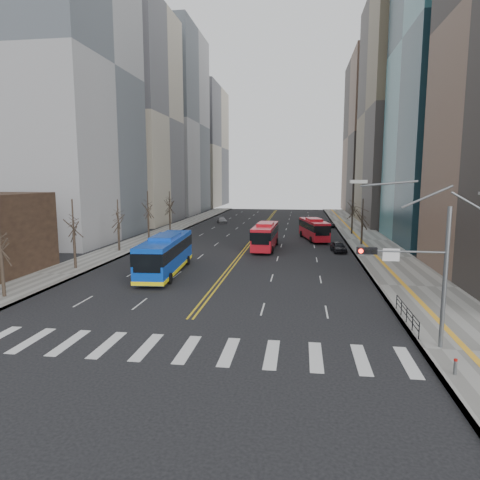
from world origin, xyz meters
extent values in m
plane|color=black|center=(0.00, 0.00, 0.00)|extent=(220.00, 220.00, 0.00)
cube|color=slate|center=(17.50, 45.00, 0.07)|extent=(7.00, 130.00, 0.15)
cube|color=slate|center=(-16.50, 45.00, 0.07)|extent=(5.00, 130.00, 0.15)
cube|color=silver|center=(-8.27, 0.00, 0.01)|extent=(0.70, 4.00, 0.01)
cube|color=silver|center=(-5.91, 0.00, 0.01)|extent=(0.70, 4.00, 0.01)
cube|color=silver|center=(-3.55, 0.00, 0.01)|extent=(0.70, 4.00, 0.01)
cube|color=silver|center=(-1.18, 0.00, 0.01)|extent=(0.70, 4.00, 0.01)
cube|color=silver|center=(1.18, 0.00, 0.01)|extent=(0.70, 4.00, 0.01)
cube|color=silver|center=(3.55, 0.00, 0.01)|extent=(0.70, 4.00, 0.01)
cube|color=silver|center=(5.91, 0.00, 0.01)|extent=(0.70, 4.00, 0.01)
cube|color=silver|center=(8.27, 0.00, 0.01)|extent=(0.70, 4.00, 0.01)
cube|color=silver|center=(10.64, 0.00, 0.01)|extent=(0.70, 4.00, 0.01)
cube|color=silver|center=(13.00, 0.00, 0.01)|extent=(0.70, 4.00, 0.01)
cube|color=gold|center=(-0.20, 55.00, 0.01)|extent=(0.15, 100.00, 0.01)
cube|color=gold|center=(0.20, 55.00, 0.01)|extent=(0.15, 100.00, 0.01)
cube|color=gray|center=(-31.00, 40.00, 26.00)|extent=(22.00, 24.00, 52.00)
cube|color=#AEA28C|center=(-31.00, 66.00, 22.00)|extent=(22.00, 22.00, 44.00)
cube|color=gray|center=(-30.00, 93.00, 24.00)|extent=(20.00, 26.00, 48.00)
cube|color=#36707A|center=(31.00, 44.00, 29.00)|extent=(20.00, 22.00, 58.00)
cube|color=#776A52|center=(30.00, 71.00, 23.00)|extent=(20.00, 26.00, 46.00)
cube|color=#AEA28C|center=(-29.00, 125.00, 20.00)|extent=(18.00, 30.00, 40.00)
cube|color=brown|center=(29.00, 103.00, 21.00)|extent=(18.00, 30.00, 42.00)
cylinder|color=slate|center=(15.20, 2.00, 4.00)|extent=(0.24, 0.24, 8.00)
cylinder|color=slate|center=(12.95, 2.00, 5.50)|extent=(4.50, 0.12, 0.12)
cube|color=black|center=(11.00, 2.00, 5.50)|extent=(1.10, 0.28, 0.38)
cylinder|color=#FF190C|center=(10.65, 1.84, 5.50)|extent=(0.24, 0.08, 0.24)
cylinder|color=black|center=(11.00, 1.84, 5.50)|extent=(0.24, 0.08, 0.24)
cylinder|color=black|center=(11.35, 1.84, 5.50)|extent=(0.24, 0.08, 0.24)
cube|color=silver|center=(12.30, 2.00, 5.30)|extent=(0.90, 0.06, 0.70)
cube|color=#999993|center=(10.40, 2.00, 9.30)|extent=(0.90, 0.35, 0.18)
cube|color=black|center=(14.30, 6.00, 1.15)|extent=(0.04, 6.00, 0.04)
cylinder|color=black|center=(14.30, 3.00, 0.65)|extent=(0.06, 0.06, 1.00)
cylinder|color=black|center=(14.30, 4.50, 0.65)|extent=(0.06, 0.06, 1.00)
cylinder|color=black|center=(14.30, 6.00, 0.65)|extent=(0.06, 0.06, 1.00)
cylinder|color=black|center=(14.30, 7.50, 0.65)|extent=(0.06, 0.06, 1.00)
cylinder|color=black|center=(14.30, 9.00, 0.65)|extent=(0.06, 0.06, 1.00)
cylinder|color=slate|center=(14.80, -1.50, 0.50)|extent=(0.16, 0.16, 0.70)
cylinder|color=#B2140F|center=(14.80, -1.50, 0.88)|extent=(0.17, 0.17, 0.10)
cylinder|color=#2D241B|center=(-16.00, 8.00, 1.88)|extent=(0.28, 0.28, 3.75)
cylinder|color=#2D241B|center=(-16.00, 19.00, 1.95)|extent=(0.28, 0.28, 3.90)
cylinder|color=#2D241B|center=(-16.00, 30.00, 1.80)|extent=(0.28, 0.28, 3.60)
cylinder|color=#2D241B|center=(-16.00, 41.00, 2.00)|extent=(0.28, 0.28, 4.00)
cylinder|color=#2D241B|center=(-16.00, 52.00, 1.90)|extent=(0.28, 0.28, 3.80)
cylinder|color=#2D241B|center=(16.00, 40.00, 1.75)|extent=(0.28, 0.28, 3.50)
cylinder|color=#2D241B|center=(16.00, 52.00, 1.88)|extent=(0.28, 0.28, 3.75)
cube|color=#0C3FB9|center=(-6.01, 18.59, 1.96)|extent=(3.75, 13.55, 3.22)
cube|color=black|center=(-6.01, 18.59, 2.56)|extent=(3.81, 13.58, 1.14)
cube|color=#0C3FB9|center=(-6.01, 18.59, 3.67)|extent=(2.56, 4.83, 0.40)
cube|color=yellow|center=(-6.01, 18.59, 0.55)|extent=(3.81, 13.58, 0.35)
cylinder|color=black|center=(-7.09, 14.22, 0.50)|extent=(0.37, 1.02, 1.00)
cylinder|color=black|center=(-4.31, 14.42, 0.50)|extent=(0.37, 1.02, 1.00)
cylinder|color=black|center=(-7.71, 22.77, 0.50)|extent=(0.37, 1.02, 1.00)
cylinder|color=black|center=(-4.93, 22.97, 0.50)|extent=(0.37, 1.02, 1.00)
cube|color=red|center=(2.66, 34.97, 1.81)|extent=(2.87, 11.28, 2.91)
cube|color=black|center=(2.66, 34.97, 2.37)|extent=(2.93, 11.30, 1.04)
cube|color=red|center=(2.66, 34.97, 3.36)|extent=(2.15, 3.98, 0.40)
cylinder|color=black|center=(1.28, 31.42, 0.50)|extent=(0.33, 1.01, 1.00)
cylinder|color=black|center=(3.83, 31.35, 0.50)|extent=(0.33, 1.01, 1.00)
cylinder|color=black|center=(1.48, 38.59, 0.50)|extent=(0.33, 1.01, 1.00)
cylinder|color=black|center=(4.03, 38.52, 0.50)|extent=(0.33, 1.01, 1.00)
cube|color=red|center=(9.38, 44.48, 1.71)|extent=(4.55, 10.85, 2.73)
cube|color=black|center=(9.38, 44.48, 2.26)|extent=(4.61, 10.88, 0.98)
cube|color=red|center=(9.38, 44.48, 3.18)|extent=(2.65, 4.02, 0.40)
cylinder|color=black|center=(8.91, 40.92, 0.50)|extent=(0.50, 1.04, 1.00)
cylinder|color=black|center=(11.26, 41.42, 0.50)|extent=(0.50, 1.04, 1.00)
cylinder|color=black|center=(7.50, 47.55, 0.50)|extent=(0.50, 1.04, 1.00)
cylinder|color=black|center=(9.85, 48.05, 0.50)|extent=(0.50, 1.04, 1.00)
imported|color=silver|center=(-9.82, 27.49, 0.61)|extent=(2.67, 3.90, 1.22)
imported|color=black|center=(12.26, 33.68, 0.68)|extent=(2.13, 4.19, 1.37)
imported|color=#9B9A9F|center=(-9.31, 67.17, 0.62)|extent=(3.04, 4.62, 1.24)
imported|color=black|center=(12.50, 62.08, 0.60)|extent=(3.18, 4.72, 1.20)
camera|label=1|loc=(7.31, -22.14, 9.49)|focal=32.00mm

